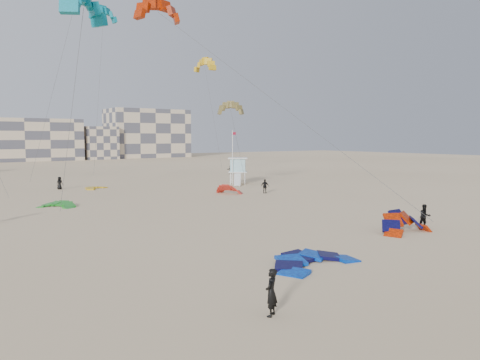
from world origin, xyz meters
TOP-DOWN VIEW (x-y plane):
  - ground at (0.00, 0.00)m, footprint 320.00×320.00m
  - kite_ground_blue at (3.00, 1.03)m, footprint 5.32×5.54m
  - kite_ground_orange at (14.08, 3.44)m, footprint 4.08×4.10m
  - kite_ground_green at (-3.19, 30.21)m, footprint 5.20×5.19m
  - kite_ground_red_far at (16.53, 29.96)m, footprint 4.44×4.38m
  - kite_ground_yellow at (4.85, 44.10)m, footprint 4.27×4.31m
  - kitesurfer_main at (-3.27, -3.32)m, footprint 0.79×0.74m
  - kitesurfer_b at (16.62, 3.65)m, footprint 1.10×1.05m
  - kitesurfer_d at (20.16, 27.62)m, footprint 1.00×1.00m
  - kitesurfer_e at (0.84, 46.08)m, footprint 0.90×0.69m
  - kitesurfer_f at (32.92, 54.61)m, footprint 1.02×1.54m
  - kite_fly_teal_a at (-4.53, 15.08)m, footprint 5.65×8.38m
  - kite_fly_orange at (4.80, 23.84)m, footprint 12.11×24.41m
  - kite_fly_olive at (18.58, 32.72)m, footprint 4.38×4.39m
  - kite_fly_yellow at (27.40, 54.25)m, footprint 5.47×5.28m
  - kite_fly_teal_b at (11.15, 57.92)m, footprint 6.37×7.24m
  - lifeguard_tower_near at (24.01, 39.07)m, footprint 3.76×5.73m
  - flagpole at (22.66, 38.43)m, footprint 0.63×0.10m
  - condo_mid at (10.00, 130.00)m, footprint 32.00×16.00m
  - condo_east at (50.00, 132.00)m, footprint 26.00×14.00m
  - condo_fill_right at (32.00, 128.00)m, footprint 10.00×10.00m

SIDE VIEW (x-z plane):
  - ground at x=0.00m, z-range 0.00..0.00m
  - kite_ground_blue at x=3.00m, z-range -0.70..0.70m
  - kite_ground_orange at x=14.08m, z-range -2.04..2.04m
  - kite_ground_green at x=-3.19m, z-range -0.86..0.86m
  - kite_ground_red_far at x=16.53m, z-range -1.61..1.61m
  - kite_ground_yellow at x=4.85m, z-range -0.28..0.28m
  - kitesurfer_f at x=32.92m, z-range 0.00..1.59m
  - kitesurfer_e at x=0.84m, z-range 0.00..1.65m
  - kitesurfer_d at x=20.16m, z-range 0.00..1.70m
  - kitesurfer_b at x=16.62m, z-range 0.00..1.79m
  - kitesurfer_main at x=-3.27m, z-range 0.00..1.82m
  - lifeguard_tower_near at x=24.01m, z-range -0.02..3.79m
  - flagpole at x=22.66m, z-range 0.20..7.95m
  - condo_fill_right at x=32.00m, z-range 0.00..10.00m
  - condo_mid at x=10.00m, z-range 0.00..12.00m
  - condo_east at x=50.00m, z-range 0.00..16.00m
  - kite_fly_olive at x=18.58m, z-range 5.02..15.41m
  - kite_fly_teal_a at x=-4.53m, z-range 7.38..23.01m
  - kite_fly_orange at x=4.80m, z-range 8.81..27.51m
  - kite_fly_yellow at x=27.40m, z-range 9.27..28.66m
  - kite_fly_teal_b at x=11.15m, z-range 12.66..39.27m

